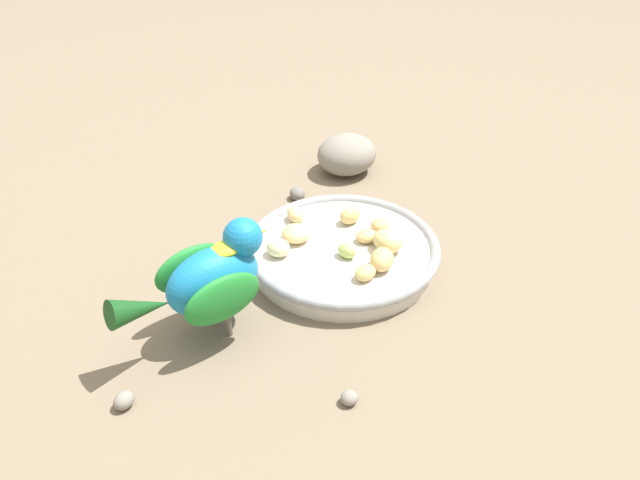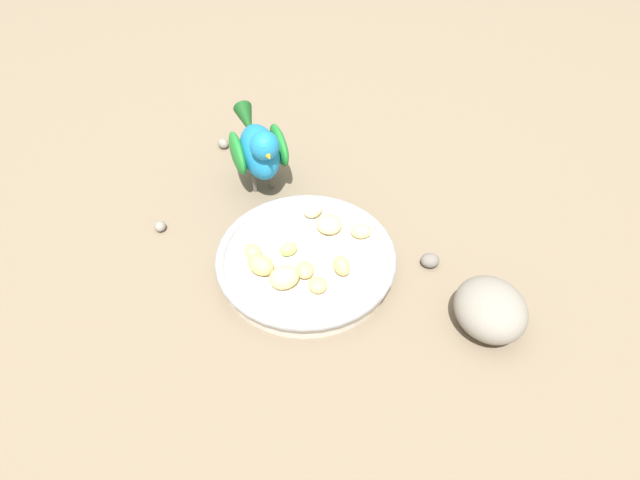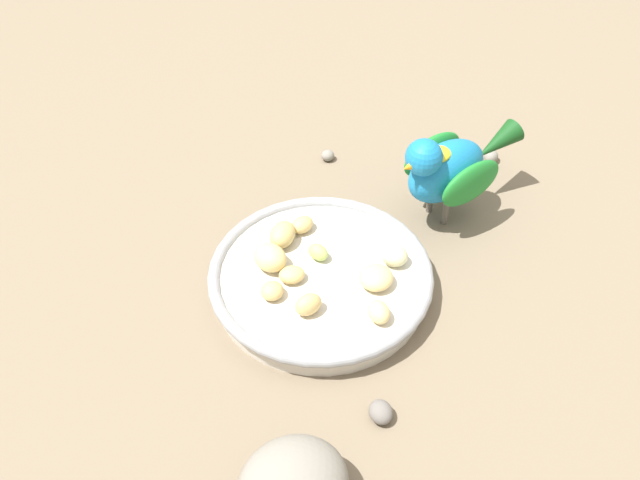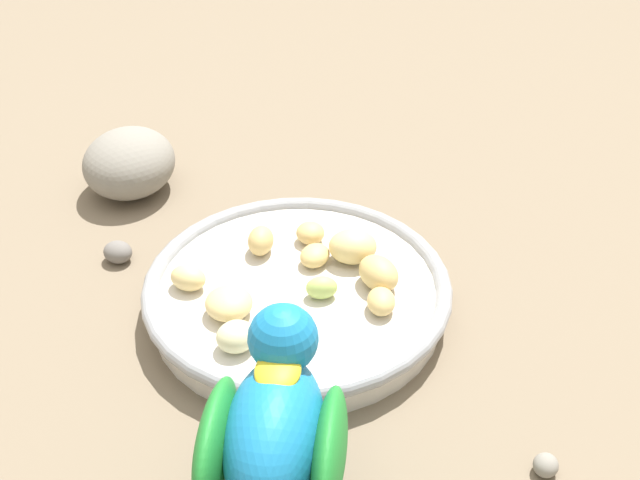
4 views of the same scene
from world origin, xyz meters
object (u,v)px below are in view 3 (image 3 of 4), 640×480
Objects in this scene: apple_piece_5 at (317,255)px; pebble_1 at (381,412)px; apple_piece_9 at (271,290)px; pebble_2 at (491,157)px; feeding_bowl at (321,279)px; apple_piece_0 at (282,235)px; apple_piece_2 at (395,256)px; apple_piece_8 at (376,277)px; apple_piece_4 at (294,276)px; apple_piece_6 at (379,312)px; apple_piece_1 at (308,304)px; pebble_0 at (328,156)px; parrot at (449,167)px; apple_piece_3 at (270,257)px; apple_piece_7 at (302,225)px.

apple_piece_5 is 0.19m from pebble_1.
apple_piece_9 reaches higher than pebble_2.
pebble_2 is (0.02, 0.31, -0.01)m from feeding_bowl.
apple_piece_0 is 0.08m from apple_piece_9.
apple_piece_2 is at bearing 60.58° from apple_piece_9.
apple_piece_8 is (0.05, 0.03, 0.02)m from feeding_bowl.
apple_piece_0 reaches higher than apple_piece_2.
apple_piece_8 is (0.07, 0.05, 0.00)m from apple_piece_4.
apple_piece_4 is 0.34m from pebble_2.
apple_piece_0 is at bearing 173.57° from apple_piece_6.
apple_piece_5 is at bearing 91.26° from apple_piece_4.
apple_piece_0 is at bearing 147.28° from apple_piece_1.
pebble_0 is at bearing -140.49° from pebble_2.
apple_piece_1 is at bearing -90.01° from pebble_2.
feeding_bowl is at bearing 117.25° from apple_piece_1.
pebble_0 is (-0.19, 0.11, -0.03)m from apple_piece_2.
parrot is 0.30m from pebble_1.
apple_piece_8 is at bearing 8.90° from apple_piece_0.
apple_piece_1 is at bearing -62.75° from feeding_bowl.
parrot is at bearing 97.47° from apple_piece_8.
apple_piece_6 is at bearing -49.10° from apple_piece_8.
parrot is (0.01, 0.23, 0.04)m from apple_piece_1.
apple_piece_0 is 1.03× the size of apple_piece_8.
pebble_0 is 0.21m from pebble_2.
pebble_0 is (-0.08, 0.17, -0.03)m from apple_piece_0.
apple_piece_1 is 0.04m from apple_piece_9.
apple_piece_6 is (0.15, -0.02, -0.00)m from apple_piece_0.
parrot is 7.14× the size of pebble_1.
feeding_bowl is 9.94× the size of apple_piece_5.
apple_piece_6 is 0.29m from pebble_0.
apple_piece_9 is at bearing -107.74° from feeding_bowl.
pebble_2 is (-0.06, 0.32, -0.03)m from apple_piece_6.
apple_piece_3 reaches higher than feeding_bowl.
apple_piece_6 is at bearing -17.62° from apple_piece_7.
apple_piece_9 is 0.37m from pebble_2.
feeding_bowl is at bearing -153.87° from apple_piece_8.
pebble_2 is at bearing 95.76° from apple_piece_2.
feeding_bowl is 11.53× the size of pebble_2.
apple_piece_9 is (-0.07, -0.08, -0.00)m from apple_piece_8.
apple_piece_4 is 0.17m from pebble_1.
parrot reaches higher than apple_piece_8.
pebble_2 is at bearing 82.39° from apple_piece_5.
apple_piece_1 reaches higher than apple_piece_4.
apple_piece_5 is 0.07m from apple_piece_8.
apple_piece_6 reaches higher than feeding_bowl.
apple_piece_8 is at bearing -38.05° from pebble_0.
feeding_bowl is 6.48× the size of apple_piece_0.
apple_piece_8 reaches higher than pebble_0.
apple_piece_9 is at bearing -45.03° from apple_piece_3.
apple_piece_7 is 1.61× the size of pebble_0.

